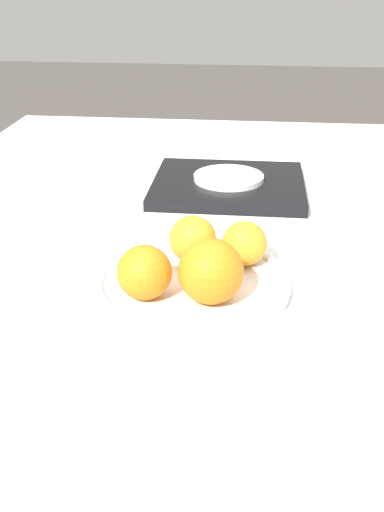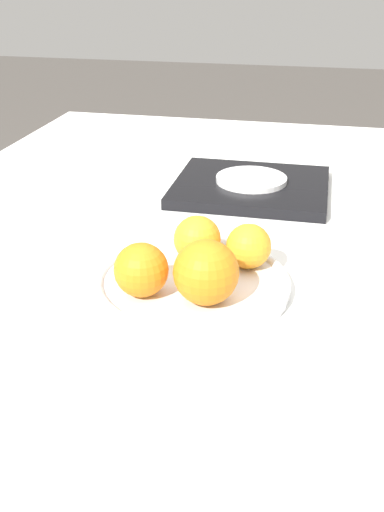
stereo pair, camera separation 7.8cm
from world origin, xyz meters
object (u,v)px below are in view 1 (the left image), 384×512
Objects in this scene: orange_3 at (245,244)px; orange_2 at (211,271)px; side_plate at (229,177)px; orange_1 at (193,239)px; serving_tray at (228,185)px; orange_0 at (144,272)px; fruit_platter at (192,283)px.

orange_2 is at bearing -110.46° from orange_3.
side_plate is (-0.04, 0.33, -0.02)m from orange_3.
orange_1 is 0.33m from serving_tray.
orange_0 is at bearing -100.87° from side_plate.
orange_2 is 0.44m from serving_tray.
orange_3 reaches higher than side_plate.
serving_tray is at bearing 79.13° from orange_0.
orange_1 is at bearing -96.01° from side_plate.
orange_0 reaches higher than orange_3.
orange_3 is 0.33m from side_plate.
fruit_platter is at bearing -94.33° from serving_tray.
orange_2 is at bearing -0.14° from orange_0.
orange_0 is at bearing -114.64° from orange_1.
orange_1 reaches higher than serving_tray.
fruit_platter is 3.77× the size of orange_0.
fruit_platter is 0.08m from orange_0.
orange_2 reaches higher than orange_3.
fruit_platter is 0.92× the size of serving_tray.
fruit_platter is 3.94× the size of orange_1.
orange_0 is 0.12m from orange_1.
orange_1 is 0.33m from side_plate.
orange_3 is at bearing 39.28° from fruit_platter.
orange_3 is (0.07, -0.00, -0.00)m from orange_1.
orange_1 reaches higher than orange_3.
orange_0 is 0.44m from serving_tray.
side_plate reaches higher than fruit_platter.
orange_1 is 0.23× the size of serving_tray.
side_plate is at bearing 96.52° from orange_3.
orange_0 is 0.52× the size of side_plate.
orange_0 reaches higher than serving_tray.
side_plate is (0.00, 0.43, -0.03)m from orange_2.
side_plate is (0.00, 0.00, 0.02)m from serving_tray.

